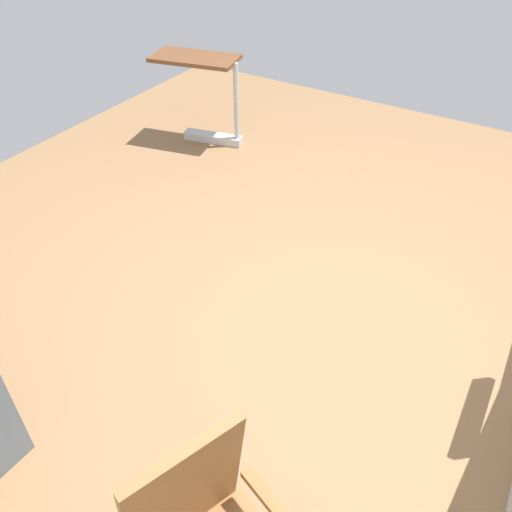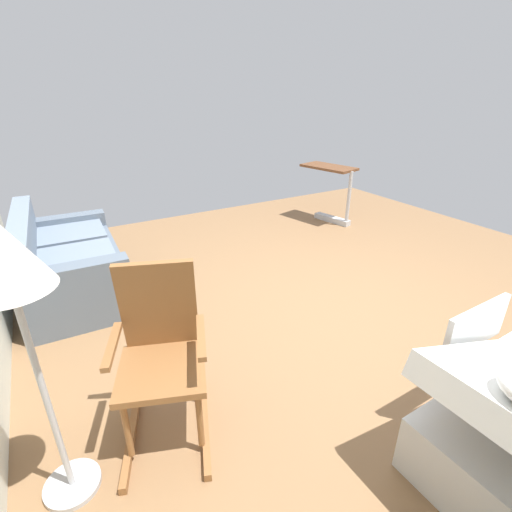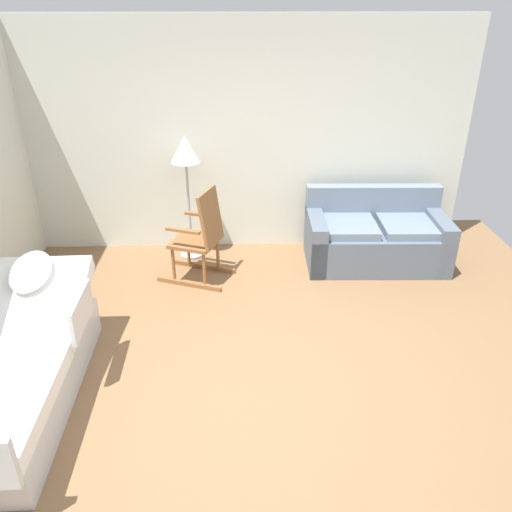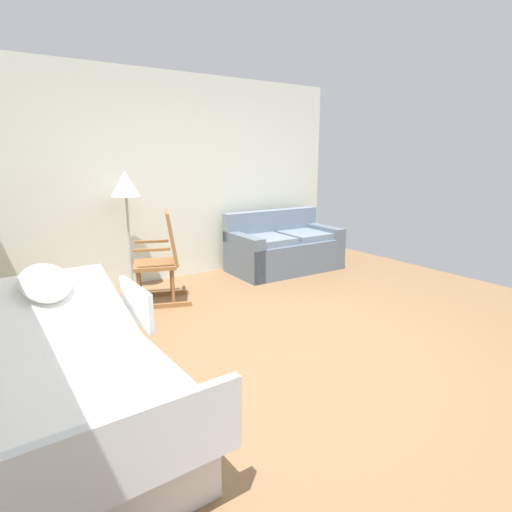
% 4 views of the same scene
% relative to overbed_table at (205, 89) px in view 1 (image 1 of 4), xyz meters
% --- Properties ---
extents(ground_plane, '(6.73, 6.73, 0.00)m').
position_rel_overbed_table_xyz_m(ground_plane, '(-1.95, 1.55, -0.53)').
color(ground_plane, olive).
extents(overbed_table, '(0.88, 0.57, 0.84)m').
position_rel_overbed_table_xyz_m(overbed_table, '(0.00, 0.00, 0.00)').
color(overbed_table, '#B2B5BA').
rests_on(overbed_table, ground).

